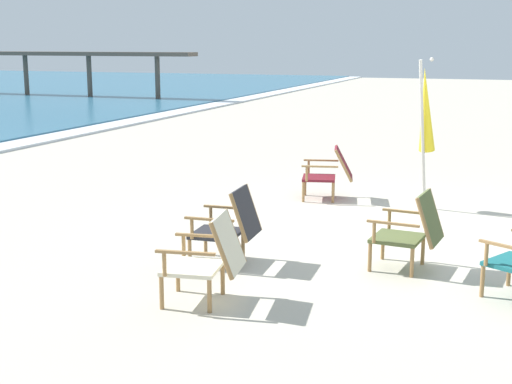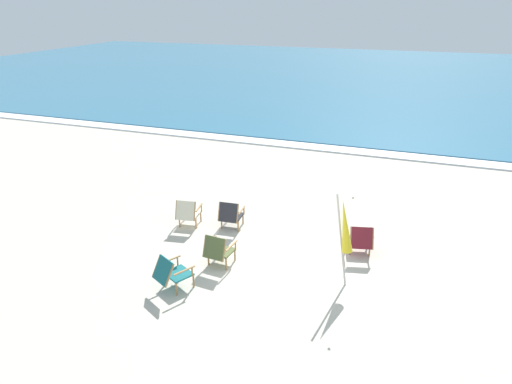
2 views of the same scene
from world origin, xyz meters
name	(u,v)px [view 1 (image 1 of 2)]	position (x,y,z in m)	size (l,w,h in m)	color
ground_plane	(398,231)	(0.00, 0.00, 0.00)	(80.00, 80.00, 0.00)	#B7AF9E
beach_chair_mid_center	(412,229)	(-1.50, -0.37, 0.43)	(0.65, 0.72, 0.82)	#515B33
beach_chair_back_right	(330,171)	(1.51, 1.26, 0.42)	(0.73, 0.85, 0.79)	maroon
beach_chair_front_left	(209,257)	(-3.08, 1.19, 0.43)	(0.67, 0.76, 0.81)	beige
beach_chair_far_center	(230,224)	(-1.95, 1.45, 0.43)	(0.63, 0.71, 0.82)	#28282D
umbrella_furled_yellow	(426,111)	(1.29, -0.11, 1.37)	(0.48, 0.33, 2.10)	#B7B2A8
pier_distant	(56,57)	(17.14, 17.19, 1.73)	(0.90, 12.74, 1.94)	brown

